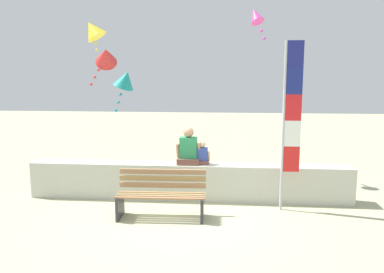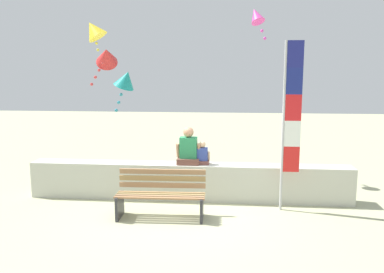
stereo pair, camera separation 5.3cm
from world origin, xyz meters
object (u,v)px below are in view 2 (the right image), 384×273
person_child (202,155)px  kite_teal (126,80)px  kite_red (106,56)px  kite_yellow (94,30)px  park_bench (161,195)px  flag_banner (289,116)px  person_adult (188,149)px  kite_magenta (256,16)px

person_child → kite_teal: 2.77m
kite_red → kite_yellow: kite_yellow is taller
park_bench → kite_teal: bearing=118.1°
flag_banner → kite_yellow: 6.35m
flag_banner → kite_red: 5.05m
person_child → kite_teal: kite_teal is taller
person_adult → kite_magenta: size_ratio=0.98×
person_adult → kite_yellow: 4.99m
kite_red → flag_banner: bearing=-28.0°
kite_red → kite_yellow: size_ratio=1.21×
flag_banner → kite_yellow: bearing=146.0°
kite_magenta → flag_banner: bearing=-77.4°
kite_teal → kite_magenta: bearing=12.4°
person_child → kite_yellow: size_ratio=0.53×
kite_yellow → person_child: bearing=-41.0°
kite_yellow → kite_teal: bearing=-51.6°
person_adult → kite_red: size_ratio=0.72×
park_bench → flag_banner: 2.92m
kite_magenta → kite_teal: bearing=-167.6°
person_child → kite_yellow: bearing=139.0°
person_adult → person_child: bearing=0.1°
flag_banner → kite_red: bearing=152.0°
flag_banner → person_child: bearing=162.9°
person_child → flag_banner: 2.03m
park_bench → kite_teal: kite_teal is taller
flag_banner → kite_teal: size_ratio=3.21×
park_bench → flag_banner: flag_banner is taller
park_bench → kite_yellow: (-2.56, 3.99, 3.50)m
kite_teal → person_child: bearing=-31.1°
flag_banner → kite_magenta: size_ratio=4.04×
flag_banner → person_adult: bearing=165.3°
person_child → kite_red: kite_red is taller
kite_yellow → flag_banner: bearing=-34.0°
kite_yellow → park_bench: bearing=-57.3°
person_child → kite_red: 3.82m
park_bench → kite_magenta: (1.90, 3.02, 3.69)m
flag_banner → kite_red: (-4.32, 2.30, 1.24)m
park_bench → person_child: size_ratio=3.42×
person_adult → flag_banner: flag_banner is taller
kite_teal → kite_red: 1.05m
person_adult → person_child: (0.30, 0.00, -0.12)m
park_bench → person_child: person_child is taller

